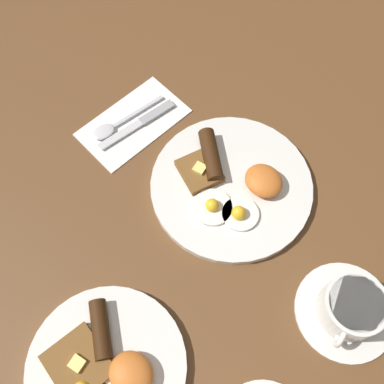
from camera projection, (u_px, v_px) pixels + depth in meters
The scene contains 7 objects.
ground_plane at pixel (231, 188), 0.80m from camera, with size 3.00×3.00×0.00m, color brown.
breakfast_plate_near at pixel (231, 184), 0.79m from camera, with size 0.29×0.29×0.05m.
breakfast_plate_far at pixel (106, 367), 0.66m from camera, with size 0.24×0.24×0.05m.
teacup_near at pixel (350, 308), 0.68m from camera, with size 0.16×0.16×0.07m.
napkin at pixel (133, 122), 0.86m from camera, with size 0.12×0.20×0.01m, color white.
knife at pixel (141, 122), 0.86m from camera, with size 0.03×0.17×0.01m.
spoon at pixel (112, 127), 0.85m from camera, with size 0.04×0.16×0.01m.
Camera 1 is at (-0.21, 0.30, 0.72)m, focal length 42.00 mm.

